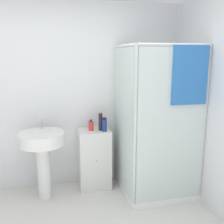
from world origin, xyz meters
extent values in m
cube|color=silver|center=(0.00, 1.70, 1.25)|extent=(6.40, 0.06, 2.50)
cube|color=white|center=(1.22, 1.22, 0.04)|extent=(0.90, 0.90, 0.09)
cylinder|color=silver|center=(1.65, 1.65, 0.97)|extent=(0.04, 0.04, 1.93)
cylinder|color=silver|center=(0.79, 1.65, 0.97)|extent=(0.04, 0.04, 1.93)
cylinder|color=silver|center=(1.65, 0.79, 0.97)|extent=(0.04, 0.04, 1.93)
cylinder|color=silver|center=(0.79, 0.79, 0.97)|extent=(0.04, 0.04, 1.93)
cylinder|color=silver|center=(1.22, 0.79, 1.91)|extent=(0.86, 0.04, 0.04)
cylinder|color=silver|center=(1.22, 1.65, 1.91)|extent=(0.86, 0.04, 0.04)
cylinder|color=silver|center=(0.79, 1.22, 1.91)|extent=(0.04, 0.86, 0.04)
cylinder|color=silver|center=(1.65, 1.22, 1.91)|extent=(0.04, 0.86, 0.04)
cube|color=silver|center=(1.22, 0.78, 0.99)|extent=(0.83, 0.01, 1.81)
cube|color=silver|center=(0.78, 1.22, 0.99)|extent=(0.01, 0.83, 1.81)
cylinder|color=#B7BABF|center=(1.45, 1.59, 0.81)|extent=(0.02, 0.02, 1.45)
cylinder|color=#B7BABF|center=(1.45, 1.54, 1.56)|extent=(0.07, 0.07, 0.04)
cube|color=#2D6BB7|center=(1.40, 0.76, 1.59)|extent=(0.42, 0.03, 0.65)
cube|color=silver|center=(0.44, 1.49, 0.41)|extent=(0.42, 0.35, 0.82)
sphere|color=gold|center=(0.44, 1.30, 0.45)|extent=(0.02, 0.02, 0.02)
cylinder|color=white|center=(-0.23, 1.34, 0.36)|extent=(0.16, 0.16, 0.72)
cylinder|color=white|center=(-0.23, 1.34, 0.80)|extent=(0.55, 0.55, 0.15)
cylinder|color=#B7BABF|center=(-0.23, 1.53, 0.94)|extent=(0.02, 0.02, 0.13)
cube|color=#B7BABF|center=(-0.23, 1.49, 0.99)|extent=(0.02, 0.07, 0.02)
cylinder|color=red|center=(0.40, 1.47, 0.88)|extent=(0.07, 0.07, 0.12)
cylinder|color=black|center=(0.40, 1.47, 0.95)|extent=(0.02, 0.02, 0.02)
cube|color=black|center=(0.40, 1.45, 0.97)|extent=(0.02, 0.04, 0.01)
cylinder|color=#281E33|center=(0.53, 1.45, 0.94)|extent=(0.05, 0.05, 0.24)
cylinder|color=gold|center=(0.53, 1.45, 1.07)|extent=(0.04, 0.04, 0.02)
cylinder|color=navy|center=(0.57, 1.40, 0.90)|extent=(0.06, 0.06, 0.16)
cylinder|color=black|center=(0.57, 1.40, 0.99)|extent=(0.05, 0.05, 0.02)
cylinder|color=#B299C6|center=(0.40, 1.58, 0.88)|extent=(0.05, 0.05, 0.12)
cylinder|color=silver|center=(0.40, 1.58, 0.95)|extent=(0.02, 0.02, 0.02)
cube|color=silver|center=(0.40, 1.57, 0.97)|extent=(0.01, 0.03, 0.01)
camera|label=1|loc=(-0.11, -1.87, 1.81)|focal=42.00mm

